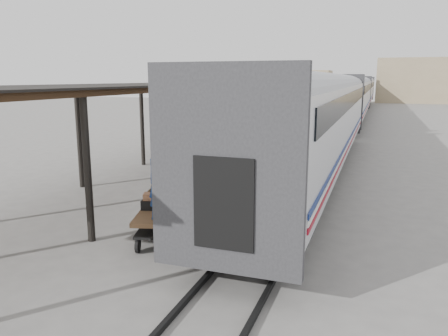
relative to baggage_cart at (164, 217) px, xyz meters
The scene contains 11 objects.
ground 1.49m from the baggage_cart, 110.87° to the left, with size 160.00×160.00×0.00m, color slate.
train 35.21m from the baggage_cart, 85.57° to the left, with size 3.45×76.01×4.01m.
canopy 25.77m from the baggage_cart, 98.73° to the left, with size 4.90×64.30×4.15m.
rails 35.36m from the baggage_cart, 85.58° to the left, with size 1.54×150.00×0.12m.
building_far 80.47m from the baggage_cart, 80.32° to the left, with size 18.00×10.00×8.00m, color tan.
building_left 83.94m from the baggage_cart, 97.17° to the left, with size 12.00×8.00×6.00m, color tan.
baggage_cart is the anchor object (origin of this frame).
suitcase_stack 0.56m from the baggage_cart, 124.61° to the left, with size 1.24×1.29×0.59m.
luggage_tug 21.44m from the baggage_cart, 94.69° to the left, with size 1.43×1.87×1.46m.
porter 1.38m from the baggage_cart, 68.96° to the right, with size 0.72×0.47×1.96m, color navy.
pedestrian 17.56m from the baggage_cart, 102.33° to the left, with size 0.90×0.37×1.53m, color black.
Camera 1 is at (5.84, -11.46, 4.37)m, focal length 35.00 mm.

